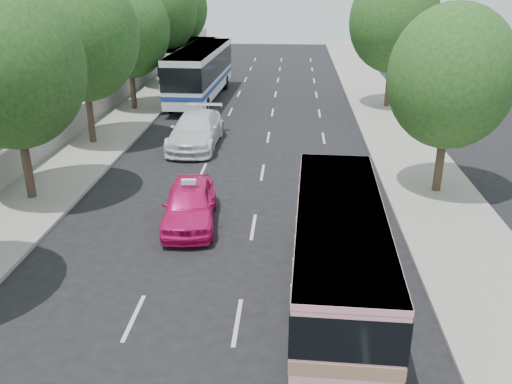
# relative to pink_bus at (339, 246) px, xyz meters

# --- Properties ---
(ground) EXTENTS (120.00, 120.00, 0.00)m
(ground) POSITION_rel_pink_bus_xyz_m (-3.75, 0.86, -1.86)
(ground) COLOR black
(ground) RESTS_ON ground
(sidewalk_left) EXTENTS (4.00, 90.00, 0.15)m
(sidewalk_left) POSITION_rel_pink_bus_xyz_m (-12.25, 20.86, -1.78)
(sidewalk_left) COLOR #9E998E
(sidewalk_left) RESTS_ON ground
(sidewalk_right) EXTENTS (4.00, 90.00, 0.12)m
(sidewalk_right) POSITION_rel_pink_bus_xyz_m (4.75, 20.86, -1.80)
(sidewalk_right) COLOR #9E998E
(sidewalk_right) RESTS_ON ground
(low_wall) EXTENTS (0.30, 90.00, 1.50)m
(low_wall) POSITION_rel_pink_bus_xyz_m (-14.05, 20.86, -0.96)
(low_wall) COLOR #9E998E
(low_wall) RESTS_ON sidewalk_left
(tree_left_b) EXTENTS (5.70, 5.70, 8.88)m
(tree_left_b) POSITION_rel_pink_bus_xyz_m (-12.17, 6.81, 3.96)
(tree_left_b) COLOR #38281E
(tree_left_b) RESTS_ON ground
(tree_left_c) EXTENTS (6.00, 6.00, 9.35)m
(tree_left_c) POSITION_rel_pink_bus_xyz_m (-12.37, 14.81, 4.27)
(tree_left_c) COLOR #38281E
(tree_left_c) RESTS_ON ground
(tree_left_d) EXTENTS (5.52, 5.52, 8.60)m
(tree_left_d) POSITION_rel_pink_bus_xyz_m (-12.27, 22.81, 3.77)
(tree_left_d) COLOR #38281E
(tree_left_d) RESTS_ON ground
(tree_left_e) EXTENTS (6.30, 6.30, 9.82)m
(tree_left_e) POSITION_rel_pink_bus_xyz_m (-12.17, 30.81, 4.57)
(tree_left_e) COLOR #38281E
(tree_left_e) RESTS_ON ground
(tree_left_f) EXTENTS (5.88, 5.88, 9.16)m
(tree_left_f) POSITION_rel_pink_bus_xyz_m (-12.37, 38.81, 4.14)
(tree_left_f) COLOR #38281E
(tree_left_f) RESTS_ON ground
(tree_right_near) EXTENTS (5.10, 5.10, 7.95)m
(tree_right_near) POSITION_rel_pink_bus_xyz_m (5.03, 8.81, 3.34)
(tree_right_near) COLOR #38281E
(tree_right_near) RESTS_ON ground
(tree_right_far) EXTENTS (6.00, 6.00, 9.35)m
(tree_right_far) POSITION_rel_pink_bus_xyz_m (5.33, 24.81, 4.27)
(tree_right_far) COLOR #38281E
(tree_right_far) RESTS_ON ground
(pink_bus) EXTENTS (2.69, 9.44, 2.99)m
(pink_bus) POSITION_rel_pink_bus_xyz_m (0.00, 0.00, 0.00)
(pink_bus) COLOR #FFA4AE
(pink_bus) RESTS_ON ground
(pink_taxi) EXTENTS (2.40, 4.92, 1.62)m
(pink_taxi) POSITION_rel_pink_bus_xyz_m (-5.16, 5.02, -1.05)
(pink_taxi) COLOR #DC1369
(pink_taxi) RESTS_ON ground
(white_pickup) EXTENTS (2.58, 6.20, 1.79)m
(white_pickup) POSITION_rel_pink_bus_xyz_m (-6.64, 14.93, -0.96)
(white_pickup) COLOR silver
(white_pickup) RESTS_ON ground
(tour_coach_front) EXTENTS (3.17, 12.75, 3.79)m
(tour_coach_front) POSITION_rel_pink_bus_xyz_m (-8.25, 26.55, 0.42)
(tour_coach_front) COLOR white
(tour_coach_front) RESTS_ON ground
(tour_coach_rear) EXTENTS (3.03, 11.35, 3.36)m
(tour_coach_rear) POSITION_rel_pink_bus_xyz_m (-10.05, 32.38, 0.17)
(tour_coach_rear) COLOR silver
(tour_coach_rear) RESTS_ON ground
(taxi_roof_sign) EXTENTS (0.57, 0.24, 0.18)m
(taxi_roof_sign) POSITION_rel_pink_bus_xyz_m (-5.16, 5.02, -0.15)
(taxi_roof_sign) COLOR silver
(taxi_roof_sign) RESTS_ON pink_taxi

